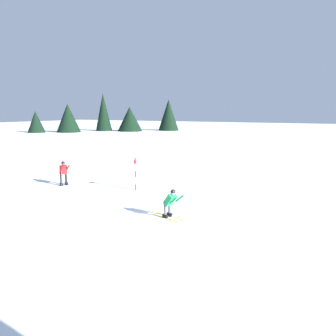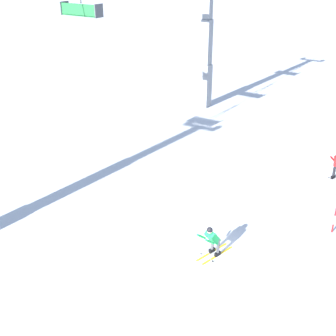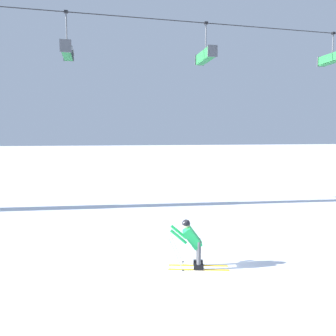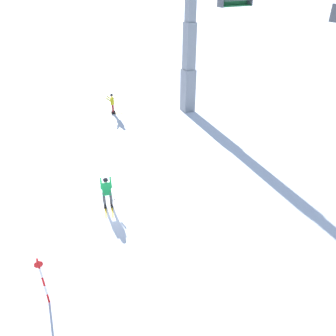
% 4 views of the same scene
% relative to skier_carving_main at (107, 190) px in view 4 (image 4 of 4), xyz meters
% --- Properties ---
extents(ground_plane, '(260.00, 260.00, 0.00)m').
position_rel_skier_carving_main_xyz_m(ground_plane, '(-0.61, -0.16, -0.83)').
color(ground_plane, white).
extents(skier_carving_main, '(1.83, 0.99, 1.59)m').
position_rel_skier_carving_main_xyz_m(skier_carving_main, '(0.00, 0.00, 0.00)').
color(skier_carving_main, yellow).
rests_on(skier_carving_main, ground_plane).
extents(lift_tower_near, '(0.90, 2.58, 10.52)m').
position_rel_skier_carving_main_xyz_m(lift_tower_near, '(-8.98, 9.68, 3.48)').
color(lift_tower_near, gray).
rests_on(lift_tower_near, ground_plane).
extents(chairlift_seat_nearest, '(0.61, 2.08, 2.38)m').
position_rel_skier_carving_main_xyz_m(chairlift_seat_nearest, '(-4.10, 9.68, 7.56)').
color(chairlift_seat_nearest, black).
extents(trail_marker_pole, '(0.07, 0.28, 2.13)m').
position_rel_skier_carving_main_xyz_m(trail_marker_pole, '(4.40, -3.62, 0.31)').
color(trail_marker_pole, red).
rests_on(trail_marker_pole, ground_plane).
extents(skier_distant_uphill, '(0.94, 1.61, 1.63)m').
position_rel_skier_carving_main_xyz_m(skier_distant_uphill, '(-11.16, 4.11, 0.09)').
color(skier_distant_uphill, yellow).
rests_on(skier_distant_uphill, ground_plane).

